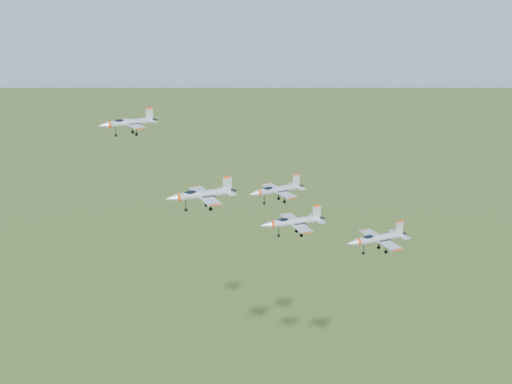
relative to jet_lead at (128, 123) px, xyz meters
name	(u,v)px	position (x,y,z in m)	size (l,w,h in m)	color
jet_lead	(128,123)	(0.00, 0.00, 0.00)	(11.49, 9.48, 3.07)	silver
jet_left_high	(201,194)	(6.18, -20.00, -8.96)	(12.76, 10.55, 3.41)	silver
jet_right_high	(293,222)	(17.00, -32.17, -11.55)	(11.31, 9.42, 3.02)	silver
jet_left_low	(276,190)	(25.45, -10.36, -13.57)	(12.32, 10.15, 3.29)	silver
jet_right_low	(377,238)	(34.63, -30.90, -17.92)	(12.52, 10.31, 3.35)	silver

